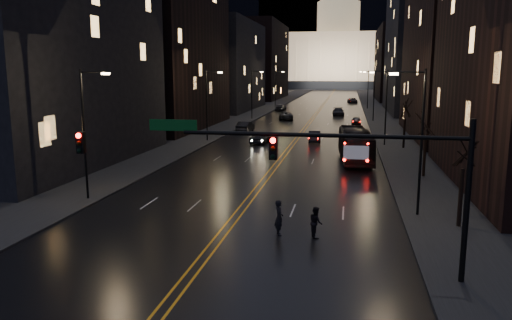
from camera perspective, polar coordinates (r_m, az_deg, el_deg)
The scene contains 35 objects.
ground at distance 23.68m, azimuth -6.66°, elevation -11.91°, with size 900.00×900.00×0.00m, color black.
road at distance 151.35m, azimuth 8.02°, elevation 6.67°, with size 20.00×320.00×0.02m, color black.
sidewalk_left at distance 152.60m, azimuth 2.72°, elevation 6.82°, with size 8.00×320.00×0.16m, color black.
sidewalk_right at distance 151.38m, azimuth 13.35°, elevation 6.53°, with size 8.00×320.00×0.16m, color black.
center_line at distance 151.35m, azimuth 8.02°, elevation 6.68°, with size 0.62×320.00×0.01m, color orange.
building_left_near at distance 51.10m, azimuth -22.74°, elevation 11.76°, with size 12.00×28.00×22.00m, color black.
building_left_mid at distance 80.03m, azimuth -10.01°, elevation 13.66°, with size 12.00×30.00×28.00m, color black.
building_left_far at distance 116.28m, azimuth -3.31°, elevation 10.67°, with size 12.00×34.00×20.00m, color black.
building_left_dist at distance 163.33m, azimuth 0.76°, elevation 11.23°, with size 12.00×40.00×24.00m, color black.
building_right_mid at distance 113.93m, azimuth 18.12°, elevation 11.72°, with size 12.00×34.00×26.00m, color black.
building_right_dist at distance 161.60m, azimuth 15.86°, elevation 10.51°, with size 12.00×40.00×22.00m, color black.
capitol at distance 271.15m, azimuth 9.28°, elevation 11.75°, with size 90.00×50.00×58.50m.
traffic_signal at distance 21.29m, azimuth 8.42°, elevation -0.14°, with size 17.29×0.45×7.00m.
streetlamp_right_near at distance 31.46m, azimuth 18.10°, elevation 2.73°, with size 2.13×0.25×9.00m.
streetlamp_left_near at distance 35.71m, azimuth -18.82°, elevation 3.52°, with size 2.13×0.25×9.00m.
streetlamp_right_mid at distance 61.21m, azimuth 14.49°, elevation 6.27°, with size 2.13×0.25×9.00m.
streetlamp_left_mid at distance 63.50m, azimuth -5.50°, elevation 6.67°, with size 2.13×0.25×9.00m.
streetlamp_right_far at distance 91.12m, azimuth 13.23°, elevation 7.49°, with size 2.13×0.25×9.00m.
streetlamp_left_far at distance 92.68m, azimuth -0.36°, elevation 7.79°, with size 2.13×0.25×9.00m.
streetlamp_right_dist at distance 121.08m, azimuth 12.60°, elevation 8.10°, with size 2.13×0.25×9.00m.
streetlamp_left_dist at distance 122.25m, azimuth 2.31°, elevation 8.35°, with size 2.13×0.25×9.00m.
tree_right_near at distance 29.96m, azimuth 22.68°, elevation 1.02°, with size 2.40×2.40×6.65m.
tree_right_mid at distance 43.63m, azimuth 18.89°, elevation 3.88°, with size 2.40×2.40×6.65m.
tree_right_far at distance 59.45m, azimuth 16.70°, elevation 5.52°, with size 2.40×2.40×6.65m.
bus at distance 50.68m, azimuth 11.27°, elevation 1.69°, with size 2.68×11.47×3.19m, color black.
oncoming_car_a at distance 61.57m, azimuth 0.46°, elevation 2.58°, with size 1.82×4.52×1.54m, color black.
oncoming_car_b at distance 73.57m, azimuth -1.22°, elevation 3.84°, with size 1.71×4.89×1.61m, color black.
oncoming_car_c at distance 92.31m, azimuth 3.47°, elevation 5.07°, with size 2.51×5.45×1.51m, color black.
oncoming_car_d at distance 113.44m, azimuth 2.82°, elevation 6.00°, with size 2.02×4.96×1.44m, color black.
receding_car_a at distance 63.53m, azimuth 6.69°, elevation 2.68°, with size 1.47×4.23×1.39m, color black.
receding_car_b at distance 85.09m, azimuth 11.39°, elevation 4.41°, with size 1.61×4.00×1.36m, color black.
receding_car_c at distance 101.59m, azimuth 9.40°, elevation 5.44°, with size 2.24×5.50×1.60m, color black.
receding_car_d at distance 143.64m, azimuth 10.96°, elevation 6.70°, with size 2.48×5.37×1.49m, color black.
pedestrian_a at distance 27.34m, azimuth 2.64°, elevation -6.62°, with size 0.72×0.47×1.97m, color black.
pedestrian_b at distance 27.19m, azimuth 6.86°, elevation -7.07°, with size 0.83×0.46×1.71m, color black.
Camera 1 is at (6.61, -20.94, 8.86)m, focal length 35.00 mm.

